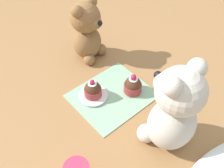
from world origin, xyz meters
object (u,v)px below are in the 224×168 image
at_px(teddy_bear_tan, 87,31).
at_px(saucer_plate, 93,95).
at_px(cupcake_near_tan_bear, 93,90).
at_px(cupcake_near_cream_bear, 133,85).
at_px(teddy_bear_cream, 174,110).

bearing_deg(teddy_bear_tan, saucer_plate, -137.80).
bearing_deg(cupcake_near_tan_bear, cupcake_near_cream_bear, 148.83).
bearing_deg(cupcake_near_tan_bear, teddy_bear_tan, -123.65).
bearing_deg(cupcake_near_tan_bear, saucer_plate, 0.00).
bearing_deg(teddy_bear_cream, saucer_plate, -76.87).
height_order(teddy_bear_cream, saucer_plate, teddy_bear_cream).
bearing_deg(saucer_plate, teddy_bear_tan, -123.65).
bearing_deg(teddy_bear_cream, teddy_bear_tan, -97.31).
bearing_deg(cupcake_near_tan_bear, teddy_bear_cream, 103.37).
height_order(teddy_bear_cream, teddy_bear_tan, teddy_bear_cream).
distance_m(teddy_bear_tan, saucer_plate, 0.23).
distance_m(teddy_bear_cream, saucer_plate, 0.29).
relative_size(teddy_bear_cream, cupcake_near_tan_bear, 4.15).
height_order(teddy_bear_tan, cupcake_near_cream_bear, teddy_bear_tan).
height_order(cupcake_near_cream_bear, saucer_plate, cupcake_near_cream_bear).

